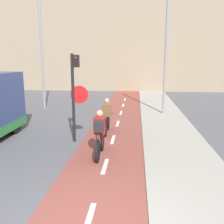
% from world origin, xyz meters
% --- Properties ---
extents(building_row_background, '(60.00, 5.20, 9.64)m').
position_xyz_m(building_row_background, '(0.00, 23.46, 4.83)').
color(building_row_background, gray).
rests_on(building_row_background, ground_plane).
extents(traffic_light_pole, '(0.67, 0.25, 3.30)m').
position_xyz_m(traffic_light_pole, '(-1.38, 5.21, 2.04)').
color(traffic_light_pole, black).
rests_on(traffic_light_pole, ground_plane).
extents(street_lamp_far, '(0.36, 0.36, 7.64)m').
position_xyz_m(street_lamp_far, '(-4.98, 11.52, 4.60)').
color(street_lamp_far, gray).
rests_on(street_lamp_far, ground_plane).
extents(street_lamp_sidewalk, '(0.36, 0.36, 7.36)m').
position_xyz_m(street_lamp_sidewalk, '(2.45, 10.54, 4.45)').
color(street_lamp_sidewalk, gray).
rests_on(street_lamp_sidewalk, ground_plane).
extents(cyclist_near, '(0.46, 1.71, 1.54)m').
position_xyz_m(cyclist_near, '(-0.26, 3.77, 0.72)').
color(cyclist_near, black).
rests_on(cyclist_near, ground_plane).
extents(cyclist_far, '(0.46, 1.66, 1.51)m').
position_xyz_m(cyclist_far, '(-0.35, 6.40, 0.67)').
color(cyclist_far, black).
rests_on(cyclist_far, ground_plane).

